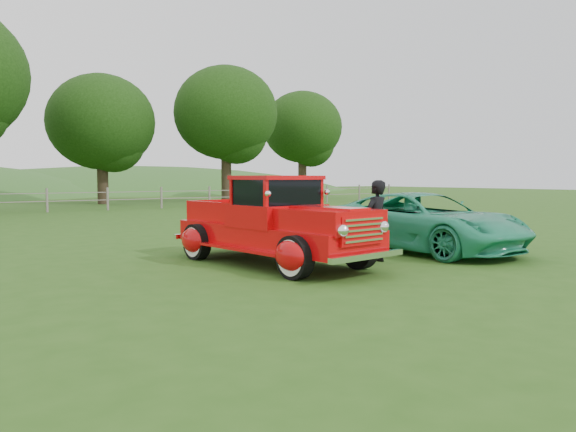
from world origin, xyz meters
TOP-DOWN VIEW (x-y plane):
  - ground at (0.00, 0.00)m, footprint 140.00×140.00m
  - fence_line at (0.00, 22.00)m, footprint 48.00×0.12m
  - tree_near_east at (5.00, 29.00)m, footprint 6.80×6.80m
  - tree_mid_east at (13.00, 27.00)m, footprint 7.20×7.20m
  - tree_far_east at (22.00, 30.00)m, footprint 6.60×6.60m
  - red_pickup at (-0.25, 1.83)m, footprint 2.57×5.13m
  - teal_sedan at (3.71, 1.37)m, footprint 2.36×5.02m
  - man at (1.56, 0.81)m, footprint 0.68×0.50m

SIDE VIEW (x-z plane):
  - ground at x=0.00m, z-range 0.00..0.00m
  - fence_line at x=0.00m, z-range 0.00..1.20m
  - teal_sedan at x=3.71m, z-range 0.00..1.39m
  - red_pickup at x=-0.25m, z-range -0.09..1.69m
  - man at x=1.56m, z-range 0.00..1.69m
  - tree_near_east at x=5.00m, z-range 1.08..9.41m
  - tree_far_east at x=22.00m, z-range 1.43..10.29m
  - tree_mid_east at x=13.00m, z-range 1.45..10.89m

